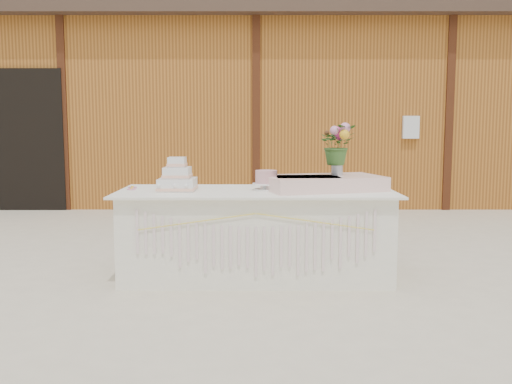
{
  "coord_description": "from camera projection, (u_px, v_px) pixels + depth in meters",
  "views": [
    {
      "loc": [
        0.0,
        -4.94,
        1.34
      ],
      "look_at": [
        0.0,
        0.3,
        0.72
      ],
      "focal_mm": 40.0,
      "sensor_mm": 36.0,
      "label": 1
    }
  ],
  "objects": [
    {
      "name": "pink_cake_stand",
      "position": [
        266.0,
        179.0,
        4.97
      ],
      "size": [
        0.24,
        0.24,
        0.17
      ],
      "color": "white",
      "rests_on": "cake_table"
    },
    {
      "name": "satin_runner",
      "position": [
        324.0,
        183.0,
        4.98
      ],
      "size": [
        1.11,
        0.82,
        0.12
      ],
      "primitive_type": "cube",
      "rotation": [
        0.0,
        0.0,
        0.28
      ],
      "color": "beige",
      "rests_on": "cake_table"
    },
    {
      "name": "wedding_cake",
      "position": [
        177.0,
        179.0,
        4.95
      ],
      "size": [
        0.33,
        0.33,
        0.29
      ],
      "rotation": [
        0.0,
        0.0,
        -0.02
      ],
      "color": "white",
      "rests_on": "cake_table"
    },
    {
      "name": "cake_table",
      "position": [
        256.0,
        234.0,
        5.01
      ],
      "size": [
        2.4,
        1.0,
        0.77
      ],
      "color": "white",
      "rests_on": "ground"
    },
    {
      "name": "flower_vase",
      "position": [
        337.0,
        167.0,
        5.03
      ],
      "size": [
        0.1,
        0.1,
        0.14
      ],
      "primitive_type": "cylinder",
      "color": "#B8B8BD",
      "rests_on": "satin_runner"
    },
    {
      "name": "ground",
      "position": [
        256.0,
        276.0,
        5.06
      ],
      "size": [
        80.0,
        80.0,
        0.0
      ],
      "primitive_type": "plane",
      "color": "beige",
      "rests_on": "ground"
    },
    {
      "name": "loose_flowers",
      "position": [
        139.0,
        188.0,
        5.09
      ],
      "size": [
        0.29,
        0.4,
        0.02
      ],
      "primitive_type": null,
      "rotation": [
        0.0,
        0.0,
        0.41
      ],
      "color": "pink",
      "rests_on": "cake_table"
    },
    {
      "name": "barn",
      "position": [
        256.0,
        107.0,
        10.81
      ],
      "size": [
        12.6,
        4.6,
        3.3
      ],
      "color": "#A86623",
      "rests_on": "ground"
    },
    {
      "name": "bouquet",
      "position": [
        337.0,
        139.0,
        5.01
      ],
      "size": [
        0.35,
        0.31,
        0.36
      ],
      "primitive_type": "imported",
      "rotation": [
        0.0,
        0.0,
        0.12
      ],
      "color": "#376026",
      "rests_on": "flower_vase"
    }
  ]
}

